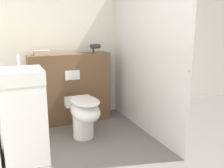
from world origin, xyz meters
TOP-DOWN VIEW (x-y plane):
  - wall_back at (0.00, 2.14)m, footprint 8.00×0.06m
  - partition_panel at (-0.29, 1.88)m, footprint 1.22×0.31m
  - shower_glass at (0.58, 1.15)m, footprint 0.04×1.92m
  - toilet at (-0.29, 1.19)m, footprint 0.36×0.70m
  - sink_vanity at (-1.05, 0.95)m, footprint 0.46×0.50m
  - hair_drier at (0.12, 1.84)m, footprint 0.18×0.07m
  - folded_towel at (-0.69, 1.88)m, footprint 0.21×0.16m

SIDE VIEW (x-z plane):
  - toilet at x=-0.29m, z-range 0.07..0.63m
  - sink_vanity at x=-1.05m, z-range -0.07..1.11m
  - partition_panel at x=-0.29m, z-range 0.00..1.07m
  - shower_glass at x=0.58m, z-range 0.00..2.13m
  - folded_towel at x=-0.69m, z-range 1.07..1.14m
  - hair_drier at x=0.12m, z-range 1.10..1.23m
  - wall_back at x=0.00m, z-range 0.00..2.50m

